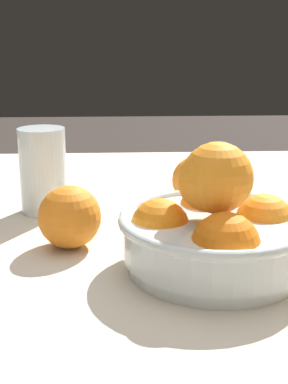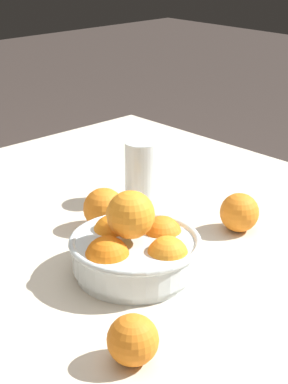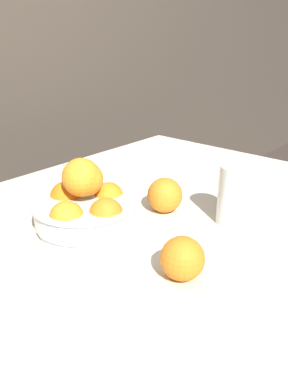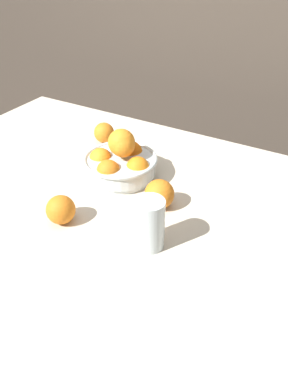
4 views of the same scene
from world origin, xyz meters
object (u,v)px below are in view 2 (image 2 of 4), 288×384
Objects in this scene: juice_glass at (141,173)px; orange_loose_near_bowl at (239,212)px; orange_loose_aside at (133,340)px; fruit_bowl at (135,246)px; orange_loose_front at (104,209)px.

juice_glass reaches higher than orange_loose_near_bowl.
orange_loose_aside is at bearing 110.81° from orange_loose_near_bowl.
fruit_bowl is 0.19m from orange_loose_front.
orange_loose_near_bowl is 0.26m from orange_loose_front.
fruit_bowl is 2.96× the size of orange_loose_near_bowl.
orange_loose_aside is at bearing 145.47° from orange_loose_front.
orange_loose_front is 1.14× the size of orange_loose_aside.
fruit_bowl reaches higher than juice_glass.
orange_loose_front is (0.19, 0.18, 0.00)m from orange_loose_near_bowl.
orange_loose_near_bowl is 0.45m from orange_loose_aside.
fruit_bowl reaches higher than orange_loose_aside.
orange_loose_front is (0.17, -0.08, -0.01)m from fruit_bowl.
juice_glass is at bearing -70.60° from orange_loose_front.
orange_loose_aside is (-0.40, 0.39, -0.02)m from juice_glass.
orange_loose_near_bowl is at bearing -171.69° from juice_glass.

